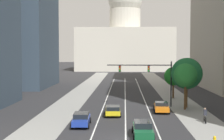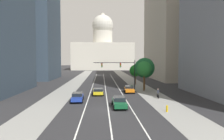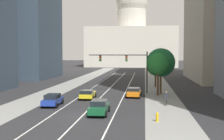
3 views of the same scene
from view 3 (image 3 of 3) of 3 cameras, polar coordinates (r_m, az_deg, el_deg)
The scene contains 17 objects.
ground_plane at distance 71.33m, azimuth 0.96°, elevation -2.04°, with size 400.00×400.00×0.00m, color #2B2B2D.
sidewalk_left at distance 67.81m, azimuth -6.94°, elevation -2.33°, with size 4.84×130.00×0.01m, color gray.
sidewalk_right at distance 66.11m, azimuth 8.27°, elevation -2.48°, with size 4.84×130.00×0.01m, color gray.
lane_stripe_left at distance 56.94m, azimuth -3.66°, elevation -3.36°, with size 0.16×90.00×0.01m, color white.
lane_stripe_center at distance 56.48m, azimuth -0.42°, elevation -3.41°, with size 0.16×90.00×0.01m, color white.
lane_stripe_right at distance 56.21m, azimuth 2.87°, elevation -3.45°, with size 0.16×90.00×0.01m, color white.
capitol_building at distance 148.94m, azimuth 3.68°, elevation 5.77°, with size 42.13×25.72×40.15m.
car_yellow at distance 43.37m, azimuth -4.58°, elevation -4.49°, with size 2.19×4.50×1.37m.
car_orange at distance 45.32m, azimuth 4.14°, elevation -4.16°, with size 2.17×4.27×1.36m.
car_green at distance 32.64m, azimuth -2.41°, elevation -6.90°, with size 2.03×4.80×1.53m.
car_blue at distance 38.43m, azimuth -11.03°, elevation -5.46°, with size 2.09×4.55×1.45m.
traffic_signal_mast at distance 49.52m, azimuth 2.99°, elevation 1.31°, with size 9.61×0.39×6.75m.
fire_hydrant at distance 29.53m, azimuth 8.44°, elevation -8.65°, with size 0.26×0.35×0.91m.
cyclist at distance 38.94m, azimuth 10.11°, elevation -5.21°, with size 0.38×1.70×1.72m.
street_tree_mid_right at distance 48.91m, azimuth 9.09°, elevation 1.37°, with size 4.56×4.56×7.28m.
street_tree_near_right at distance 58.58m, azimuth 8.12°, elevation 0.56°, with size 3.24×3.24×5.49m.
street_tree_far_right at distance 47.11m, azimuth 8.58°, elevation 1.13°, with size 3.32×3.32×6.53m.
Camera 3 is at (6.40, -30.74, 6.51)m, focal length 48.99 mm.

